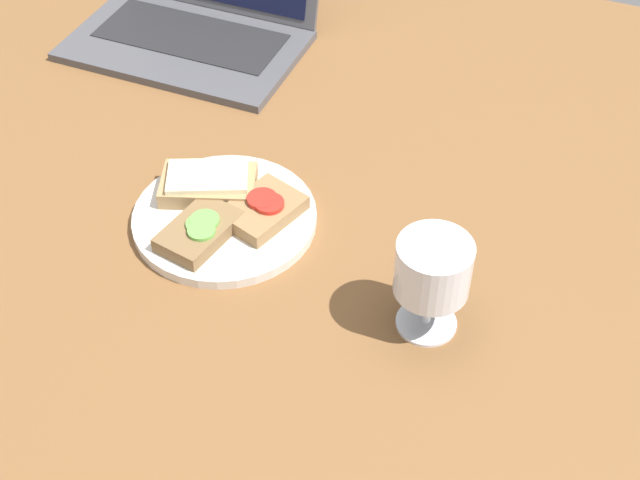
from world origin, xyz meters
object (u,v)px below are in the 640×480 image
object	(u,v)px
sandwich_with_cucumber	(200,230)
laptop	(197,12)
sandwich_with_tomato	(263,209)
sandwich_with_cheese	(209,183)
wine_glass	(433,272)
plate	(225,218)

from	to	relation	value
sandwich_with_cucumber	laptop	distance (cm)	47.88
sandwich_with_cucumber	sandwich_with_tomato	distance (cm)	8.37
sandwich_with_cheese	laptop	bearing A→B (deg)	119.97
sandwich_with_cucumber	wine_glass	distance (cm)	29.80
sandwich_with_cucumber	wine_glass	size ratio (longest dim) A/B	0.91
sandwich_with_tomato	plate	bearing A→B (deg)	-160.41
plate	sandwich_with_cucumber	distance (cm)	5.12
laptop	sandwich_with_cheese	bearing A→B (deg)	-60.03
plate	sandwich_with_tomato	world-z (taller)	sandwich_with_tomato
laptop	sandwich_with_cucumber	bearing A→B (deg)	-61.83
sandwich_with_tomato	laptop	distance (cm)	45.50
sandwich_with_tomato	laptop	size ratio (longest dim) A/B	0.32
sandwich_with_tomato	wine_glass	distance (cm)	25.70
sandwich_with_tomato	wine_glass	xyz separation A→B (cm)	(23.72, -7.86, 6.03)
plate	wine_glass	bearing A→B (deg)	-12.41
plate	sandwich_with_cheese	xyz separation A→B (cm)	(-3.66, 3.15, 2.05)
sandwich_with_cucumber	laptop	xyz separation A→B (cm)	(-22.59, 42.18, 1.56)
sandwich_with_tomato	laptop	bearing A→B (deg)	128.05
sandwich_with_cucumber	sandwich_with_tomato	world-z (taller)	same
sandwich_with_cucumber	sandwich_with_tomato	size ratio (longest dim) A/B	0.98
sandwich_with_cheese	sandwich_with_tomato	size ratio (longest dim) A/B	1.20
sandwich_with_cucumber	laptop	size ratio (longest dim) A/B	0.31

